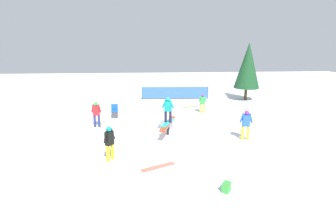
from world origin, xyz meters
TOP-DOWN VIEW (x-y plane):
  - ground_plane at (0.00, 0.00)m, footprint 60.00×60.00m
  - rail_feature at (0.00, 0.00)m, footprint 2.66×1.06m
  - snow_kicker_ramp at (-1.87, 0.57)m, footprint 2.16×1.96m
  - main_rider_on_rail at (0.00, 0.00)m, footprint 1.47×0.87m
  - bystander_blue at (1.01, 3.89)m, footprint 0.27×0.67m
  - bystander_black at (2.99, -2.66)m, footprint 0.60×0.45m
  - bystander_red at (-1.64, -4.07)m, footprint 0.27×0.63m
  - bystander_green at (-4.40, 2.76)m, footprint 0.20×0.58m
  - loose_snowboard_white at (3.31, 1.27)m, footprint 1.33×0.45m
  - loose_snowboard_lime at (-6.06, 2.10)m, footprint 0.68×1.27m
  - loose_snowboard_coral at (3.79, -0.67)m, footprint 0.89×1.44m
  - folding_chair at (-3.64, -3.29)m, footprint 0.47×0.47m
  - backpack_on_snow at (5.73, 1.54)m, footprint 0.37×0.36m
  - safety_fence at (-9.05, 1.29)m, footprint 0.25×5.83m
  - pine_tree_near at (-8.32, 7.33)m, footprint 2.13×2.13m

SIDE VIEW (x-z plane):
  - ground_plane at x=0.00m, z-range 0.00..0.00m
  - loose_snowboard_white at x=3.31m, z-range 0.00..0.02m
  - loose_snowboard_lime at x=-6.06m, z-range 0.00..0.02m
  - loose_snowboard_coral at x=3.79m, z-range 0.00..0.02m
  - backpack_on_snow at x=5.73m, z-range 0.00..0.34m
  - snow_kicker_ramp at x=-1.87m, z-range 0.00..0.52m
  - folding_chair at x=-3.64m, z-range -0.03..0.85m
  - rail_feature at x=0.00m, z-range 0.24..0.91m
  - safety_fence at x=-9.05m, z-range 0.05..1.15m
  - bystander_green at x=-4.40m, z-range 0.08..1.42m
  - bystander_black at x=2.99m, z-range 0.09..1.59m
  - bystander_red at x=-1.64m, z-range 0.09..1.60m
  - bystander_blue at x=1.01m, z-range 0.09..1.64m
  - main_rider_on_rail at x=0.00m, z-range 0.66..2.06m
  - pine_tree_near at x=-8.32m, z-range 0.52..5.37m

